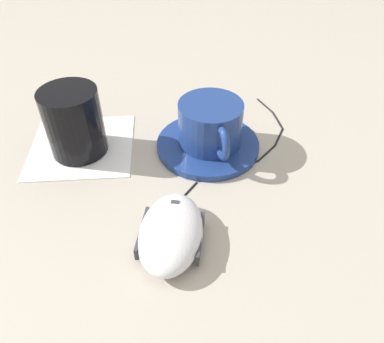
{
  "coord_description": "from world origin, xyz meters",
  "views": [
    {
      "loc": [
        0.37,
        -0.17,
        0.34
      ],
      "look_at": [
        0.08,
        0.01,
        0.03
      ],
      "focal_mm": 35.0,
      "sensor_mm": 36.0,
      "label": 1
    }
  ],
  "objects_px": {
    "coffee_cup": "(211,124)",
    "computer_mouse": "(171,232)",
    "drinking_glass": "(74,122)",
    "saucer": "(208,145)"
  },
  "relations": [
    {
      "from": "coffee_cup",
      "to": "computer_mouse",
      "type": "bearing_deg",
      "value": -47.81
    },
    {
      "from": "coffee_cup",
      "to": "drinking_glass",
      "type": "distance_m",
      "value": 0.19
    },
    {
      "from": "saucer",
      "to": "drinking_glass",
      "type": "distance_m",
      "value": 0.19
    },
    {
      "from": "coffee_cup",
      "to": "drinking_glass",
      "type": "relative_size",
      "value": 1.24
    },
    {
      "from": "coffee_cup",
      "to": "computer_mouse",
      "type": "xyz_separation_m",
      "value": [
        0.12,
        -0.13,
        -0.02
      ]
    },
    {
      "from": "drinking_glass",
      "to": "coffee_cup",
      "type": "bearing_deg",
      "value": 60.29
    },
    {
      "from": "saucer",
      "to": "drinking_glass",
      "type": "height_order",
      "value": "drinking_glass"
    },
    {
      "from": "coffee_cup",
      "to": "drinking_glass",
      "type": "height_order",
      "value": "drinking_glass"
    },
    {
      "from": "saucer",
      "to": "drinking_glass",
      "type": "relative_size",
      "value": 1.57
    },
    {
      "from": "saucer",
      "to": "coffee_cup",
      "type": "bearing_deg",
      "value": 73.12
    }
  ]
}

